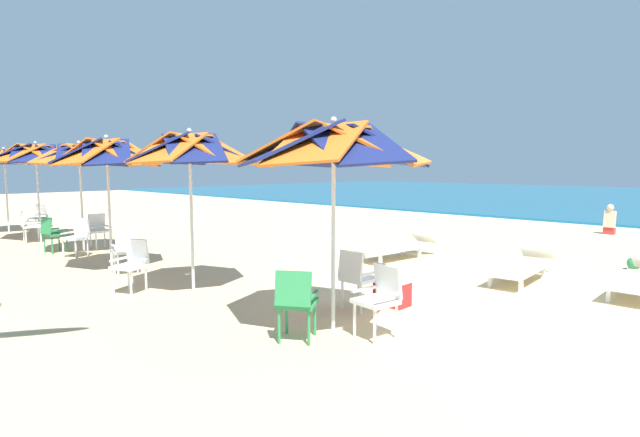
{
  "coord_description": "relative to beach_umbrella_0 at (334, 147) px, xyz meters",
  "views": [
    {
      "loc": [
        3.32,
        -6.71,
        2.03
      ],
      "look_at": [
        -3.51,
        0.31,
        1.0
      ],
      "focal_mm": 27.24,
      "sensor_mm": 36.0,
      "label": 1
    }
  ],
  "objects": [
    {
      "name": "plastic_chair_5",
      "position": [
        -8.45,
        0.44,
        -1.78
      ],
      "size": [
        0.47,
        0.44,
        0.87
      ],
      "color": "white",
      "rests_on": "ground"
    },
    {
      "name": "beach_umbrella_3",
      "position": [
        -8.11,
        -0.07,
        0.03
      ],
      "size": [
        2.23,
        2.23,
        2.66
      ],
      "color": "silver",
      "rests_on": "ground"
    },
    {
      "name": "plastic_chair_6",
      "position": [
        -8.55,
        -0.61,
        -1.78
      ],
      "size": [
        0.51,
        0.54,
        0.87
      ],
      "color": "#2D8C4C",
      "rests_on": "ground"
    },
    {
      "name": "beach_umbrella_2",
      "position": [
        -5.54,
        -0.47,
        0.01
      ],
      "size": [
        2.12,
        2.12,
        2.66
      ],
      "color": "silver",
      "rests_on": "ground"
    },
    {
      "name": "plastic_chair_9",
      "position": [
        -13.2,
        0.41,
        -1.78
      ],
      "size": [
        0.57,
        0.59,
        0.87
      ],
      "color": "white",
      "rests_on": "ground"
    },
    {
      "name": "plastic_chair_2",
      "position": [
        -0.34,
        0.86,
        -1.78
      ],
      "size": [
        0.45,
        0.48,
        0.87
      ],
      "color": "white",
      "rests_on": "ground"
    },
    {
      "name": "beach_umbrella_5",
      "position": [
        -13.61,
        -0.35,
        0.05
      ],
      "size": [
        2.18,
        2.18,
        2.66
      ],
      "color": "silver",
      "rests_on": "ground"
    },
    {
      "name": "plastic_chair_0",
      "position": [
        0.56,
        0.22,
        -1.78
      ],
      "size": [
        0.5,
        0.53,
        0.87
      ],
      "color": "white",
      "rests_on": "ground"
    },
    {
      "name": "beach_umbrella_4",
      "position": [
        -11.1,
        -0.15,
        0.11
      ],
      "size": [
        2.62,
        2.62,
        2.75
      ],
      "color": "silver",
      "rests_on": "ground"
    },
    {
      "name": "beach_umbrella_0",
      "position": [
        0.0,
        0.0,
        0.0
      ],
      "size": [
        2.39,
        2.39,
        2.64
      ],
      "color": "silver",
      "rests_on": "ground"
    },
    {
      "name": "beach_umbrella_1",
      "position": [
        -2.94,
        -0.21,
        0.02
      ],
      "size": [
        2.12,
        2.12,
        2.66
      ],
      "color": "silver",
      "rests_on": "ground"
    },
    {
      "name": "sun_lounger_2",
      "position": [
        -2.21,
        4.54,
        -2.0
      ],
      "size": [
        0.85,
        2.2,
        0.62
      ],
      "color": "white",
      "rests_on": "ground"
    },
    {
      "name": "beachgoer_seated",
      "position": [
        0.1,
        12.5,
        -1.99
      ],
      "size": [
        0.3,
        0.93,
        0.92
      ],
      "color": "red",
      "rests_on": "ground"
    },
    {
      "name": "cooler_box",
      "position": [
        -0.11,
        1.4,
        -2.08
      ],
      "size": [
        0.5,
        0.34,
        0.4
      ],
      "color": "red",
      "rests_on": "ground"
    },
    {
      "name": "plastic_chair_7",
      "position": [
        -7.6,
        -0.38,
        -1.78
      ],
      "size": [
        0.6,
        0.61,
        0.87
      ],
      "color": "white",
      "rests_on": "ground"
    },
    {
      "name": "sun_lounger_1",
      "position": [
        0.63,
        4.34,
        -2.0
      ],
      "size": [
        0.78,
        2.18,
        0.62
      ],
      "color": "white",
      "rests_on": "ground"
    },
    {
      "name": "ground_plane",
      "position": [
        0.7,
        2.35,
        -2.28
      ],
      "size": [
        80.0,
        80.0,
        0.0
      ],
      "primitive_type": "plane",
      "color": "#D3B784"
    },
    {
      "name": "plastic_chair_1",
      "position": [
        -0.03,
        -0.61,
        -1.78
      ],
      "size": [
        0.62,
        0.63,
        0.87
      ],
      "color": "#2D8C4C",
      "rests_on": "ground"
    },
    {
      "name": "plastic_chair_4",
      "position": [
        -4.98,
        -0.41,
        -1.78
      ],
      "size": [
        0.55,
        0.53,
        0.87
      ],
      "color": "white",
      "rests_on": "ground"
    },
    {
      "name": "plastic_chair_3",
      "position": [
        -3.59,
        -0.94,
        -1.78
      ],
      "size": [
        0.59,
        0.6,
        0.87
      ],
      "color": "white",
      "rests_on": "ground"
    },
    {
      "name": "beach_ball",
      "position": [
        1.87,
        6.81,
        -2.15
      ],
      "size": [
        0.26,
        0.26,
        0.26
      ],
      "primitive_type": "sphere",
      "color": "#2D8C4C",
      "rests_on": "ground"
    },
    {
      "name": "plastic_chair_8",
      "position": [
        -10.73,
        -0.53,
        -1.78
      ],
      "size": [
        0.49,
        0.51,
        0.87
      ],
      "color": "white",
      "rests_on": "ground"
    }
  ]
}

